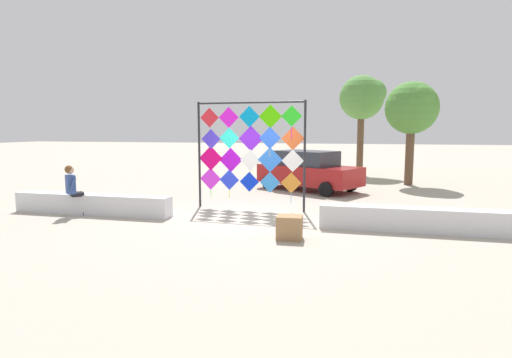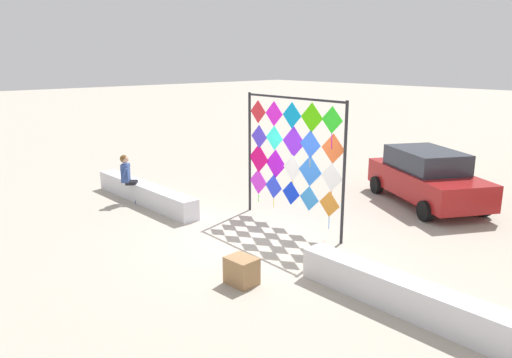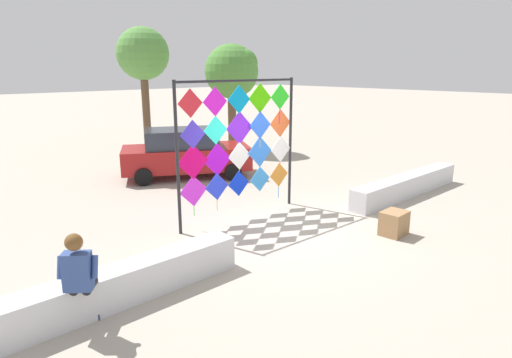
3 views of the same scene
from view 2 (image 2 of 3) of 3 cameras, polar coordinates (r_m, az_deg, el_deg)
ground at (r=11.38m, az=-0.06°, el=-7.18°), size 120.00×120.00×0.00m
plaza_ledge_left at (r=14.52m, az=-12.87°, el=-1.64°), size 4.75×0.50×0.57m
plaza_ledge_right at (r=8.50m, az=18.94°, el=-13.56°), size 4.75×0.50×0.57m
kite_display_rack at (r=11.94m, az=4.23°, el=3.20°), size 3.34×0.19×3.23m
seated_vendor at (r=14.53m, az=-14.67°, el=0.46°), size 0.66×0.68×1.41m
parked_car at (r=14.82m, az=19.31°, el=0.25°), size 4.35×3.46×1.56m
cardboard_box_large at (r=9.24m, az=-1.69°, el=-10.65°), size 0.58×0.48×0.52m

